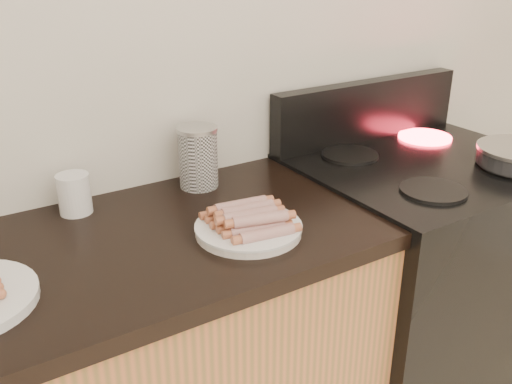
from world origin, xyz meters
TOP-DOWN VIEW (x-y plane):
  - wall_back at (0.00, 2.00)m, footprint 4.00×0.04m
  - stove at (0.78, 1.68)m, footprint 0.76×0.65m
  - stove_panel at (0.78, 1.96)m, footprint 0.76×0.06m
  - burner_near_left at (0.61, 1.51)m, footprint 0.18×0.18m
  - burner_near_right at (0.95, 1.51)m, footprint 0.18×0.18m
  - burner_far_left at (0.61, 1.84)m, footprint 0.18×0.18m
  - burner_far_right at (0.95, 1.84)m, footprint 0.18×0.18m
  - main_plate at (0.07, 1.59)m, footprint 0.33×0.33m
  - hotdog_pile at (0.07, 1.59)m, footprint 0.13×0.20m
  - canister at (0.11, 1.91)m, footprint 0.11×0.11m
  - mug at (-0.24, 1.92)m, footprint 0.11×0.11m

SIDE VIEW (x-z plane):
  - stove at x=0.78m, z-range 0.00..0.91m
  - main_plate at x=0.07m, z-range 0.90..0.92m
  - burner_near_left at x=0.61m, z-range 0.91..0.92m
  - burner_near_right at x=0.95m, z-range 0.91..0.92m
  - burner_far_left at x=0.61m, z-range 0.91..0.92m
  - burner_far_right at x=0.95m, z-range 0.91..0.92m
  - hotdog_pile at x=0.07m, z-range 0.91..0.97m
  - mug at x=-0.24m, z-range 0.90..1.00m
  - canister at x=0.11m, z-range 0.90..1.07m
  - stove_panel at x=0.78m, z-range 0.91..1.11m
  - wall_back at x=0.00m, z-range 0.00..2.60m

